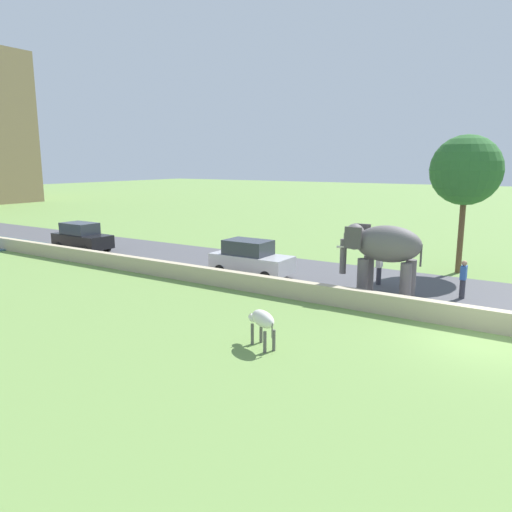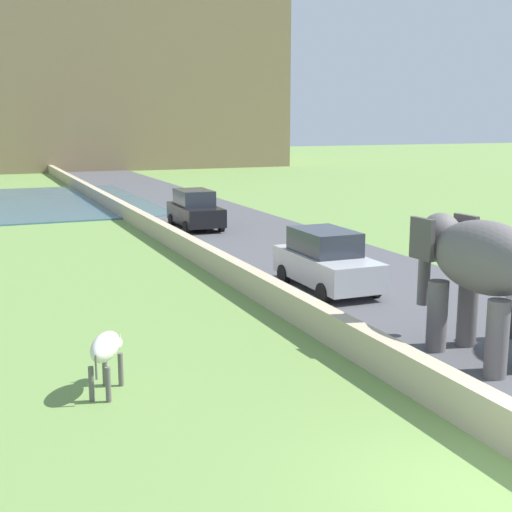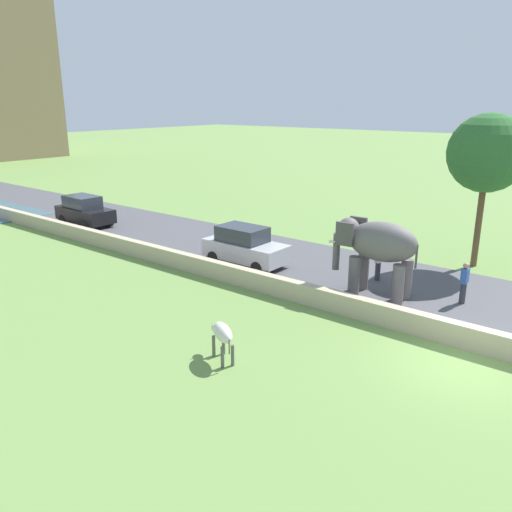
{
  "view_description": "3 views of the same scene",
  "coord_description": "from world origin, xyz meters",
  "px_view_note": "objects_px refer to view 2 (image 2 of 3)",
  "views": [
    {
      "loc": [
        -15.81,
        -1.75,
        5.51
      ],
      "look_at": [
        2.38,
        9.92,
        1.3
      ],
      "focal_mm": 33.98,
      "sensor_mm": 36.0,
      "label": 1
    },
    {
      "loc": [
        -6.17,
        -6.66,
        4.99
      ],
      "look_at": [
        -0.09,
        7.86,
        1.87
      ],
      "focal_mm": 48.56,
      "sensor_mm": 36.0,
      "label": 2
    },
    {
      "loc": [
        -14.04,
        -3.6,
        7.3
      ],
      "look_at": [
        1.12,
        8.42,
        1.43
      ],
      "focal_mm": 36.07,
      "sensor_mm": 36.0,
      "label": 3
    }
  ],
  "objects_px": {
    "elephant": "(477,265)",
    "car_silver": "(326,261)",
    "car_black": "(195,210)",
    "cow_white": "(106,349)"
  },
  "relations": [
    {
      "from": "car_silver",
      "to": "cow_white",
      "type": "relative_size",
      "value": 2.91
    },
    {
      "from": "elephant",
      "to": "car_silver",
      "type": "bearing_deg",
      "value": 89.91
    },
    {
      "from": "car_black",
      "to": "cow_white",
      "type": "distance_m",
      "value": 19.41
    },
    {
      "from": "car_black",
      "to": "cow_white",
      "type": "relative_size",
      "value": 2.94
    },
    {
      "from": "elephant",
      "to": "car_black",
      "type": "relative_size",
      "value": 0.86
    },
    {
      "from": "cow_white",
      "to": "elephant",
      "type": "bearing_deg",
      "value": -8.9
    },
    {
      "from": "elephant",
      "to": "car_black",
      "type": "xyz_separation_m",
      "value": [
        0.01,
        19.09,
        -1.14
      ]
    },
    {
      "from": "car_silver",
      "to": "car_black",
      "type": "relative_size",
      "value": 0.99
    },
    {
      "from": "car_silver",
      "to": "car_black",
      "type": "xyz_separation_m",
      "value": [
        0.0,
        12.61,
        0.0
      ]
    },
    {
      "from": "car_silver",
      "to": "cow_white",
      "type": "xyz_separation_m",
      "value": [
        -7.45,
        -5.31,
        -0.06
      ]
    }
  ]
}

